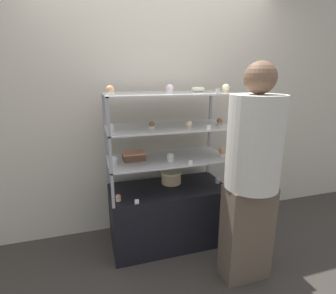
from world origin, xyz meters
TOP-DOWN VIEW (x-y plane):
  - ground_plane at (0.00, 0.00)m, footprint 20.00×20.00m
  - back_wall at (0.00, 0.42)m, footprint 8.00×0.05m
  - display_base at (0.00, 0.00)m, footprint 1.12×0.55m
  - display_riser_lower at (0.00, 0.00)m, footprint 1.12×0.55m
  - display_riser_middle at (0.00, 0.00)m, footprint 1.12×0.55m
  - display_riser_upper at (0.00, 0.00)m, footprint 1.12×0.55m
  - layer_cake_centerpiece at (0.06, 0.09)m, footprint 0.20×0.20m
  - sheet_cake_frosted at (-0.32, 0.04)m, footprint 0.20×0.16m
  - cupcake_0 at (-0.50, -0.15)m, footprint 0.05×0.05m
  - cupcake_1 at (0.51, -0.04)m, footprint 0.05×0.05m
  - price_tag_0 at (-0.35, -0.25)m, footprint 0.04×0.00m
  - cupcake_2 at (-0.51, -0.05)m, footprint 0.06×0.06m
  - cupcake_3 at (-0.01, -0.10)m, footprint 0.06×0.06m
  - cupcake_4 at (0.51, -0.10)m, footprint 0.06×0.06m
  - price_tag_1 at (0.13, -0.25)m, footprint 0.04×0.00m
  - cupcake_5 at (-0.51, -0.06)m, footprint 0.05×0.05m
  - cupcake_6 at (-0.16, -0.05)m, footprint 0.05×0.05m
  - cupcake_7 at (0.16, -0.12)m, footprint 0.05×0.05m
  - cupcake_8 at (0.49, -0.06)m, footprint 0.05×0.05m
  - price_tag_2 at (0.28, -0.25)m, footprint 0.04×0.00m
  - cupcake_9 at (-0.51, -0.14)m, footprint 0.06×0.06m
  - cupcake_10 at (-0.00, -0.05)m, footprint 0.06×0.06m
  - cupcake_11 at (0.51, -0.11)m, footprint 0.06×0.06m
  - price_tag_3 at (0.35, -0.25)m, footprint 0.04×0.00m
  - donut_glazed at (0.32, 0.08)m, footprint 0.13×0.13m
  - customer_figure at (0.47, -0.65)m, footprint 0.41×0.41m

SIDE VIEW (x-z plane):
  - ground_plane at x=0.00m, z-range 0.00..0.00m
  - display_base at x=0.00m, z-range 0.00..0.59m
  - price_tag_0 at x=-0.35m, z-range 0.59..0.63m
  - cupcake_0 at x=-0.50m, z-range 0.59..0.65m
  - cupcake_1 at x=0.51m, z-range 0.59..0.65m
  - layer_cake_centerpiece at x=0.06m, z-range 0.59..0.71m
  - display_riser_lower at x=0.00m, z-range 0.72..1.02m
  - price_tag_1 at x=0.13m, z-range 0.89..0.93m
  - sheet_cake_frosted at x=-0.32m, z-range 0.89..0.96m
  - cupcake_2 at x=-0.51m, z-range 0.89..0.96m
  - cupcake_3 at x=-0.01m, z-range 0.89..0.96m
  - cupcake_4 at x=0.51m, z-range 0.89..0.96m
  - customer_figure at x=0.47m, z-range 0.06..1.80m
  - display_riser_middle at x=0.00m, z-range 1.02..1.32m
  - price_tag_2 at x=0.28m, z-range 1.19..1.23m
  - cupcake_5 at x=-0.51m, z-range 1.19..1.25m
  - cupcake_6 at x=-0.16m, z-range 1.19..1.25m
  - cupcake_7 at x=0.16m, z-range 1.19..1.25m
  - cupcake_8 at x=0.49m, z-range 1.19..1.25m
  - back_wall at x=0.00m, z-range 0.00..2.60m
  - display_riser_upper at x=0.00m, z-range 1.32..1.62m
  - donut_glazed at x=0.32m, z-range 1.49..1.53m
  - price_tag_3 at x=0.35m, z-range 1.49..1.53m
  - cupcake_9 at x=-0.51m, z-range 1.49..1.56m
  - cupcake_10 at x=0.00m, z-range 1.49..1.56m
  - cupcake_11 at x=0.51m, z-range 1.49..1.56m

